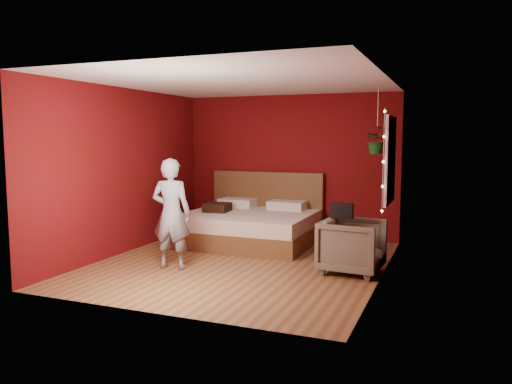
# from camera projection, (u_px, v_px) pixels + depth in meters

# --- Properties ---
(floor) EXTENTS (4.50, 4.50, 0.00)m
(floor) POSITION_uv_depth(u_px,v_px,m) (241.00, 263.00, 7.28)
(floor) COLOR olive
(floor) RESTS_ON ground
(room_walls) EXTENTS (4.04, 4.54, 2.62)m
(room_walls) POSITION_uv_depth(u_px,v_px,m) (241.00, 148.00, 7.09)
(room_walls) COLOR #620A13
(room_walls) RESTS_ON ground
(window) EXTENTS (0.05, 0.97, 1.27)m
(window) POSITION_uv_depth(u_px,v_px,m) (390.00, 160.00, 7.22)
(window) COLOR white
(window) RESTS_ON room_walls
(fairy_lights) EXTENTS (0.04, 0.04, 1.45)m
(fairy_lights) POSITION_uv_depth(u_px,v_px,m) (383.00, 162.00, 6.75)
(fairy_lights) COLOR silver
(fairy_lights) RESTS_ON room_walls
(bed) EXTENTS (2.16, 1.83, 1.19)m
(bed) POSITION_uv_depth(u_px,v_px,m) (251.00, 225.00, 8.67)
(bed) COLOR brown
(bed) RESTS_ON ground
(person) EXTENTS (0.61, 0.44, 1.55)m
(person) POSITION_uv_depth(u_px,v_px,m) (171.00, 214.00, 6.92)
(person) COLOR slate
(person) RESTS_ON ground
(armchair) EXTENTS (0.86, 0.84, 0.73)m
(armchair) POSITION_uv_depth(u_px,v_px,m) (352.00, 246.00, 6.72)
(armchair) COLOR #676351
(armchair) RESTS_ON ground
(handbag) EXTENTS (0.30, 0.15, 0.21)m
(handbag) POSITION_uv_depth(u_px,v_px,m) (342.00, 211.00, 6.77)
(handbag) COLOR black
(handbag) RESTS_ON armchair
(throw_pillow) EXTENTS (0.45, 0.45, 0.15)m
(throw_pillow) POSITION_uv_depth(u_px,v_px,m) (217.00, 207.00, 8.69)
(throw_pillow) COLOR black
(throw_pillow) RESTS_ON bed
(hanging_plant) EXTENTS (0.47, 0.44, 1.03)m
(hanging_plant) POSITION_uv_depth(u_px,v_px,m) (377.00, 140.00, 7.80)
(hanging_plant) COLOR silver
(hanging_plant) RESTS_ON room_walls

